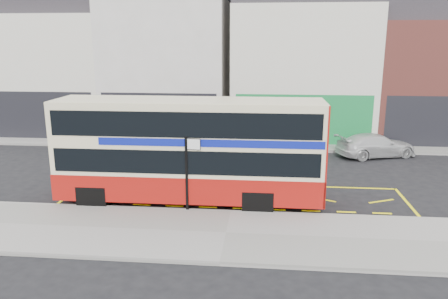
# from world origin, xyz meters

# --- Properties ---
(ground) EXTENTS (120.00, 120.00, 0.00)m
(ground) POSITION_xyz_m (0.00, 0.00, 0.00)
(ground) COLOR black
(ground) RESTS_ON ground
(pavement) EXTENTS (40.00, 4.00, 0.15)m
(pavement) POSITION_xyz_m (0.00, -2.30, 0.07)
(pavement) COLOR gray
(pavement) RESTS_ON ground
(kerb) EXTENTS (40.00, 0.15, 0.15)m
(kerb) POSITION_xyz_m (0.00, -0.38, 0.07)
(kerb) COLOR gray
(kerb) RESTS_ON ground
(far_pavement) EXTENTS (50.00, 3.00, 0.15)m
(far_pavement) POSITION_xyz_m (0.00, 11.00, 0.07)
(far_pavement) COLOR gray
(far_pavement) RESTS_ON ground
(road_markings) EXTENTS (14.00, 3.40, 0.01)m
(road_markings) POSITION_xyz_m (0.00, 1.60, 0.01)
(road_markings) COLOR #FFF00D
(road_markings) RESTS_ON ground
(terrace_far_left) EXTENTS (8.00, 8.01, 10.80)m
(terrace_far_left) POSITION_xyz_m (-13.50, 14.99, 4.82)
(terrace_far_left) COLOR silver
(terrace_far_left) RESTS_ON ground
(terrace_left) EXTENTS (8.00, 8.01, 11.80)m
(terrace_left) POSITION_xyz_m (-5.50, 14.99, 5.32)
(terrace_left) COLOR silver
(terrace_left) RESTS_ON ground
(terrace_green_shop) EXTENTS (9.00, 8.01, 11.30)m
(terrace_green_shop) POSITION_xyz_m (3.50, 14.99, 5.07)
(terrace_green_shop) COLOR silver
(terrace_green_shop) RESTS_ON ground
(terrace_right) EXTENTS (9.00, 8.01, 10.30)m
(terrace_right) POSITION_xyz_m (12.50, 14.99, 4.57)
(terrace_right) COLOR #9C483E
(terrace_right) RESTS_ON ground
(double_decker_bus) EXTENTS (10.43, 2.48, 4.16)m
(double_decker_bus) POSITION_xyz_m (-1.70, 0.79, 2.19)
(double_decker_bus) COLOR beige
(double_decker_bus) RESTS_ON ground
(bus_stop_post) EXTENTS (0.70, 0.15, 2.83)m
(bus_stop_post) POSITION_xyz_m (-1.58, -0.40, 1.86)
(bus_stop_post) COLOR black
(bus_stop_post) RESTS_ON pavement
(car_silver) EXTENTS (4.35, 2.64, 1.38)m
(car_silver) POSITION_xyz_m (-8.10, 9.00, 0.69)
(car_silver) COLOR #A8A9AD
(car_silver) RESTS_ON ground
(car_grey) EXTENTS (4.34, 1.69, 1.41)m
(car_grey) POSITION_xyz_m (-3.60, 8.63, 0.70)
(car_grey) COLOR #383B3E
(car_grey) RESTS_ON ground
(car_white) EXTENTS (4.83, 3.19, 1.30)m
(car_white) POSITION_xyz_m (7.43, 8.88, 0.65)
(car_white) COLOR silver
(car_white) RESTS_ON ground
(street_tree_right) EXTENTS (2.07, 2.07, 4.47)m
(street_tree_right) POSITION_xyz_m (9.47, 12.50, 3.04)
(street_tree_right) COLOR #302115
(street_tree_right) RESTS_ON ground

